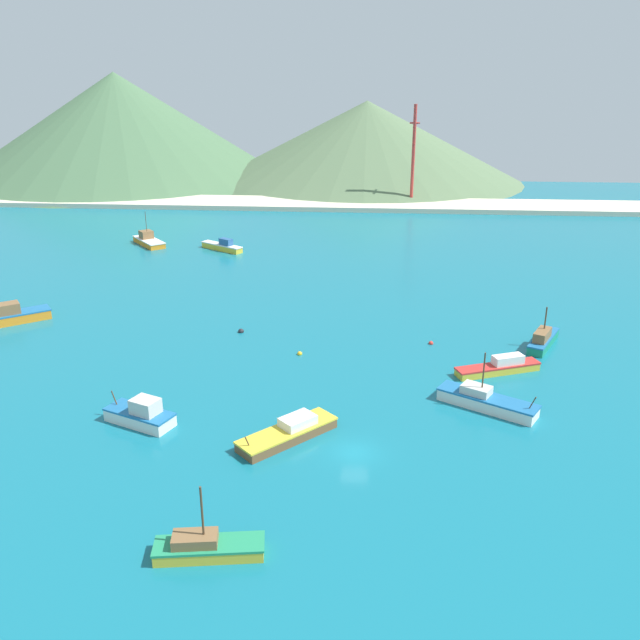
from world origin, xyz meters
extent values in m
cube|color=#146B7F|center=(0.00, 30.00, -0.25)|extent=(260.00, 280.00, 0.50)
cube|color=orange|center=(-49.48, 30.89, 0.63)|extent=(9.34, 8.07, 1.26)
cube|color=#1E669E|center=(-49.48, 30.89, 1.36)|extent=(9.53, 8.23, 0.20)
cube|color=brown|center=(-50.43, 30.17, 2.21)|extent=(4.62, 4.24, 1.50)
cube|color=brown|center=(-6.62, 1.90, 0.45)|extent=(9.39, 9.39, 0.90)
cube|color=gold|center=(-6.62, 1.90, 1.00)|extent=(9.58, 9.58, 0.20)
cube|color=silver|center=(-5.70, 2.82, 1.55)|extent=(3.94, 3.94, 0.90)
cylinder|color=#4C3823|center=(-9.92, -1.40, 1.54)|extent=(0.47, 0.47, 1.23)
cube|color=silver|center=(13.73, 9.80, 0.60)|extent=(10.30, 7.58, 1.19)
cube|color=#1E669E|center=(13.73, 9.80, 1.29)|extent=(10.50, 7.73, 0.20)
cube|color=beige|center=(12.61, 10.46, 1.84)|extent=(3.59, 3.22, 0.89)
cylinder|color=#4C3823|center=(17.77, 7.39, 2.03)|extent=(0.65, 0.45, 1.61)
cylinder|color=#4C3823|center=(13.13, 10.16, 4.27)|extent=(0.16, 0.16, 3.98)
cube|color=orange|center=(-44.77, 76.73, 0.50)|extent=(8.72, 9.58, 0.99)
cube|color=white|center=(-44.77, 76.73, 1.09)|extent=(8.89, 9.77, 0.20)
cube|color=brown|center=(-45.55, 77.67, 1.97)|extent=(3.43, 3.45, 1.55)
cylinder|color=#4C3823|center=(-45.23, 77.29, 4.81)|extent=(0.11, 0.11, 4.14)
cube|color=silver|center=(-21.94, 3.87, 0.61)|extent=(7.71, 5.35, 1.21)
cube|color=#1E669E|center=(-21.94, 3.87, 1.31)|extent=(7.86, 5.46, 0.20)
cube|color=beige|center=(-21.12, 3.52, 2.17)|extent=(3.25, 2.94, 1.52)
cylinder|color=#4C3823|center=(-24.93, 5.14, 2.06)|extent=(0.68, 0.38, 1.63)
cube|color=gold|center=(-28.76, 73.61, 0.52)|extent=(9.16, 6.87, 1.04)
cube|color=white|center=(-28.76, 73.61, 1.14)|extent=(9.35, 7.00, 0.20)
cube|color=#28568C|center=(-27.74, 72.95, 1.89)|extent=(3.02, 2.64, 1.30)
cube|color=#198466|center=(23.81, 27.82, 0.53)|extent=(5.69, 8.53, 1.06)
cube|color=#1E669E|center=(23.81, 27.82, 1.16)|extent=(5.81, 8.70, 0.20)
cube|color=brown|center=(23.32, 26.86, 1.88)|extent=(3.09, 4.10, 1.25)
cylinder|color=#4C3823|center=(23.67, 27.55, 3.97)|extent=(0.19, 0.19, 2.92)
cube|color=gold|center=(-10.34, -14.88, 0.44)|extent=(8.22, 3.43, 0.87)
cube|color=#238C5B|center=(-10.34, -14.88, 0.97)|extent=(8.39, 3.50, 0.20)
cube|color=brown|center=(-11.32, -15.02, 1.48)|extent=(3.52, 2.19, 0.81)
cylinder|color=#4C3823|center=(-10.67, -14.93, 3.92)|extent=(0.17, 0.17, 4.08)
cube|color=gold|center=(16.41, 18.90, 0.41)|extent=(10.38, 5.63, 0.82)
cube|color=red|center=(16.41, 18.90, 0.92)|extent=(10.59, 5.74, 0.20)
cube|color=silver|center=(17.62, 19.37, 1.55)|extent=(4.00, 2.74, 1.06)
sphere|color=gold|center=(-7.61, 22.48, 0.11)|extent=(0.64, 0.64, 0.64)
sphere|color=red|center=(9.26, 27.26, 0.11)|extent=(0.61, 0.61, 0.61)
sphere|color=#232328|center=(-16.46, 29.47, 0.14)|extent=(0.79, 0.79, 0.79)
cube|color=beige|center=(0.00, 121.94, 0.60)|extent=(247.00, 16.09, 1.20)
cone|color=#476B47|center=(-83.24, 167.40, 16.96)|extent=(108.20, 108.20, 33.91)
cone|color=#56704C|center=(-0.99, 168.86, 12.62)|extent=(101.99, 101.99, 25.23)
cylinder|color=#B7332D|center=(11.71, 124.66, 13.03)|extent=(0.86, 0.86, 26.06)
cylinder|color=#B7332D|center=(11.71, 124.66, 21.37)|extent=(2.61, 0.43, 0.43)
cylinder|color=#B7332D|center=(11.71, 124.66, 16.16)|extent=(0.43, 2.08, 0.43)
camera|label=1|loc=(0.82, -53.62, 33.40)|focal=36.98mm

